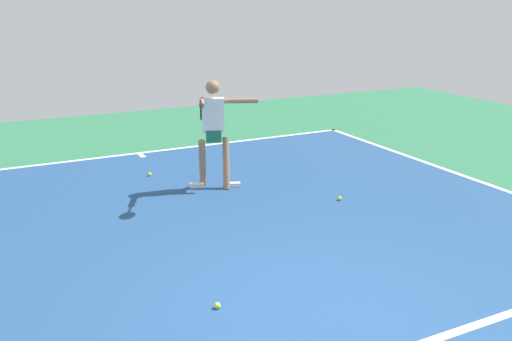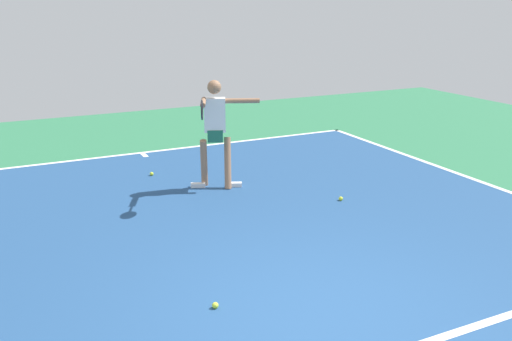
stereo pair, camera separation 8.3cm
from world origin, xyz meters
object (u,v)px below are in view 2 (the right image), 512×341
object	(u,v)px
tennis_player	(215,127)
tennis_ball_by_baseline	(215,305)
tennis_ball_far_corner	(341,199)
tennis_ball_centre_court	(152,174)

from	to	relation	value
tennis_player	tennis_ball_by_baseline	bearing A→B (deg)	90.15
tennis_ball_far_corner	tennis_ball_by_baseline	distance (m)	3.61
tennis_player	tennis_ball_centre_court	bearing A→B (deg)	-32.30
tennis_ball_far_corner	tennis_ball_by_baseline	xyz separation A→B (m)	(2.94, 2.10, 0.00)
tennis_ball_by_baseline	tennis_ball_centre_court	bearing A→B (deg)	-97.90
tennis_player	tennis_ball_centre_court	xyz separation A→B (m)	(0.79, -1.12, -1.00)
tennis_player	tennis_ball_by_baseline	world-z (taller)	tennis_player
tennis_player	tennis_ball_far_corner	bearing A→B (deg)	158.71
tennis_ball_far_corner	tennis_ball_by_baseline	bearing A→B (deg)	35.55
tennis_player	tennis_ball_centre_court	distance (m)	1.70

